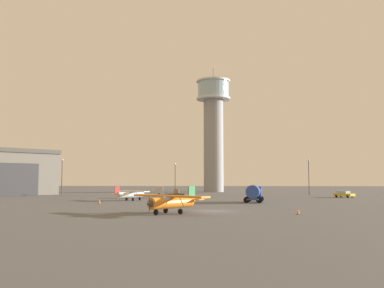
# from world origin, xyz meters

# --- Properties ---
(ground_plane) EXTENTS (400.00, 400.00, 0.00)m
(ground_plane) POSITION_xyz_m (0.00, 0.00, 0.00)
(ground_plane) COLOR #545456
(control_tower) EXTENTS (10.57, 10.57, 38.81)m
(control_tower) POSITION_xyz_m (-0.27, 78.85, 20.57)
(control_tower) COLOR gray
(control_tower) RESTS_ON ground_plane
(airplane_orange) EXTENTS (8.87, 7.77, 2.96)m
(airplane_orange) POSITION_xyz_m (-4.45, -4.43, 1.38)
(airplane_orange) COLOR orange
(airplane_orange) RESTS_ON ground_plane
(airplane_white) EXTENTS (7.26, 6.83, 2.55)m
(airplane_white) POSITION_xyz_m (-14.88, 23.68, 1.19)
(airplane_white) COLOR white
(airplane_white) RESTS_ON ground_plane
(truck_flatbed_silver) EXTENTS (6.25, 3.46, 2.43)m
(truck_flatbed_silver) POSITION_xyz_m (-10.06, 35.20, 1.19)
(truck_flatbed_silver) COLOR #38383D
(truck_flatbed_silver) RESTS_ON ground_plane
(truck_fuel_tanker_blue) EXTENTS (3.69, 6.87, 2.85)m
(truck_fuel_tanker_blue) POSITION_xyz_m (6.51, 18.88, 1.61)
(truck_fuel_tanker_blue) COLOR #38383D
(truck_fuel_tanker_blue) RESTS_ON ground_plane
(car_yellow) EXTENTS (3.94, 4.25, 1.37)m
(car_yellow) POSITION_xyz_m (27.08, 39.09, 0.74)
(car_yellow) COLOR gold
(car_yellow) RESTS_ON ground_plane
(light_post_west) EXTENTS (0.44, 0.44, 7.83)m
(light_post_west) POSITION_xyz_m (-9.85, 54.67, 4.72)
(light_post_west) COLOR #38383D
(light_post_west) RESTS_ON ground_plane
(light_post_east) EXTENTS (0.44, 0.44, 8.49)m
(light_post_east) POSITION_xyz_m (-34.76, 43.47, 5.07)
(light_post_east) COLOR #38383D
(light_post_east) RESTS_ON ground_plane
(light_post_north) EXTENTS (0.44, 0.44, 8.73)m
(light_post_north) POSITION_xyz_m (23.05, 53.21, 5.20)
(light_post_north) COLOR #38383D
(light_post_north) RESTS_ON ground_plane
(traffic_cone_near_left) EXTENTS (0.36, 0.36, 0.63)m
(traffic_cone_near_left) POSITION_xyz_m (-7.55, 7.95, 0.31)
(traffic_cone_near_left) COLOR black
(traffic_cone_near_left) RESTS_ON ground_plane
(traffic_cone_near_right) EXTENTS (0.36, 0.36, 0.74)m
(traffic_cone_near_right) POSITION_xyz_m (-17.49, 13.28, 0.36)
(traffic_cone_near_right) COLOR black
(traffic_cone_near_right) RESTS_ON ground_plane
(traffic_cone_mid_apron) EXTENTS (0.36, 0.36, 0.61)m
(traffic_cone_mid_apron) POSITION_xyz_m (9.12, -4.31, 0.30)
(traffic_cone_mid_apron) COLOR black
(traffic_cone_mid_apron) RESTS_ON ground_plane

